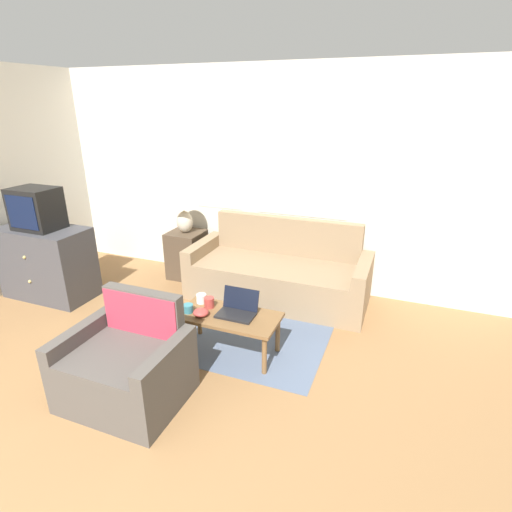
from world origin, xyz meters
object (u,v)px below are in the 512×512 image
(armchair, at_px, (129,367))
(couch, at_px, (279,275))
(television, at_px, (36,209))
(coffee_table, at_px, (229,320))
(laptop, at_px, (238,309))
(table_lamp, at_px, (184,205))
(cup_navy, at_px, (201,298))
(cup_yellow, at_px, (188,308))
(snack_bowl, at_px, (201,312))
(cup_white, at_px, (209,302))

(armchair, bearing_deg, couch, 75.39)
(television, bearing_deg, couch, 20.86)
(coffee_table, xyz_separation_m, laptop, (0.07, 0.05, 0.10))
(table_lamp, distance_m, coffee_table, 1.97)
(cup_navy, bearing_deg, laptop, -10.29)
(armchair, height_order, cup_navy, armchair)
(couch, height_order, cup_navy, couch)
(television, height_order, cup_yellow, television)
(couch, bearing_deg, armchair, -104.61)
(table_lamp, height_order, snack_bowl, table_lamp)
(cup_white, bearing_deg, table_lamp, 127.83)
(coffee_table, bearing_deg, armchair, -120.48)
(television, relative_size, cup_yellow, 5.33)
(cup_navy, relative_size, snack_bowl, 0.67)
(cup_navy, bearing_deg, coffee_table, -19.56)
(couch, bearing_deg, cup_white, -103.69)
(coffee_table, bearing_deg, television, 173.22)
(couch, distance_m, armchair, 2.15)
(coffee_table, distance_m, snack_bowl, 0.26)
(cup_yellow, bearing_deg, couch, 72.42)
(coffee_table, distance_m, cup_yellow, 0.38)
(couch, distance_m, laptop, 1.23)
(armchair, distance_m, cup_yellow, 0.75)
(cup_white, relative_size, snack_bowl, 0.69)
(laptop, bearing_deg, television, 174.45)
(coffee_table, bearing_deg, snack_bowl, -155.57)
(cup_yellow, relative_size, snack_bowl, 0.66)
(couch, height_order, laptop, couch)
(television, distance_m, cup_white, 2.35)
(laptop, bearing_deg, coffee_table, -145.74)
(armchair, xyz_separation_m, table_lamp, (-0.77, 2.19, 0.70))
(cup_navy, xyz_separation_m, cup_white, (0.11, -0.06, 0.01))
(coffee_table, height_order, cup_yellow, cup_yellow)
(armchair, height_order, table_lamp, table_lamp)
(television, xyz_separation_m, laptop, (2.55, -0.25, -0.63))
(laptop, bearing_deg, armchair, -122.48)
(coffee_table, relative_size, snack_bowl, 6.52)
(snack_bowl, bearing_deg, couch, 78.09)
(television, xyz_separation_m, snack_bowl, (2.26, -0.40, -0.65))
(armchair, xyz_separation_m, cup_white, (0.25, 0.88, 0.18))
(table_lamp, bearing_deg, cup_yellow, -58.90)
(television, height_order, snack_bowl, television)
(laptop, bearing_deg, cup_navy, 169.71)
(couch, relative_size, coffee_table, 2.25)
(table_lamp, xyz_separation_m, cup_white, (1.02, -1.32, -0.53))
(armchair, xyz_separation_m, snack_bowl, (0.25, 0.71, 0.16))
(armchair, relative_size, snack_bowl, 6.29)
(coffee_table, relative_size, cup_yellow, 9.86)
(armchair, bearing_deg, television, 151.07)
(laptop, distance_m, snack_bowl, 0.33)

